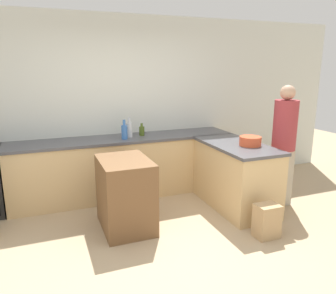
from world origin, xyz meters
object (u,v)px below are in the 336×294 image
Objects in this scene: vinegar_bottle_clear at (129,129)px; olive_oil_bottle at (142,131)px; mixing_bowl at (250,141)px; person_at_peninsula at (284,142)px; water_bottle_blue at (124,132)px; paper_bag at (267,221)px; island_table at (125,194)px.

olive_oil_bottle is at bearing 15.46° from vinegar_bottle_clear.
vinegar_bottle_clear is at bearing -164.54° from olive_oil_bottle.
mixing_bowl is 0.52m from person_at_peninsula.
mixing_bowl is at bearing -45.25° from olive_oil_bottle.
water_bottle_blue is 2.29m from paper_bag.
vinegar_bottle_clear is at bearing 148.49° from person_at_peninsula.
mixing_bowl is 1.64m from olive_oil_bottle.
mixing_bowl is 0.96× the size of vinegar_bottle_clear.
person_at_peninsula is at bearing -35.91° from olive_oil_bottle.
water_bottle_blue is at bearing 145.85° from mixing_bowl.
island_table is 2.90× the size of vinegar_bottle_clear.
person_at_peninsula reaches higher than paper_bag.
island_table is 1.24m from vinegar_bottle_clear.
olive_oil_bottle is at bearing 144.09° from person_at_peninsula.
vinegar_bottle_clear is (-0.21, -0.06, 0.04)m from olive_oil_bottle.
island_table reaches higher than paper_bag.
water_bottle_blue is (-1.47, 1.00, 0.05)m from mixing_bowl.
vinegar_bottle_clear is (0.34, 1.04, 0.59)m from island_table.
vinegar_bottle_clear reaches higher than paper_bag.
vinegar_bottle_clear is 0.18× the size of person_at_peninsula.
island_table is 2.28m from person_at_peninsula.
island_table is 1.79m from mixing_bowl.
paper_bag is (1.46, -0.83, -0.23)m from island_table.
vinegar_bottle_clear is (0.10, 0.11, 0.01)m from water_bottle_blue.
water_bottle_blue is 0.71× the size of paper_bag.
person_at_peninsula reaches higher than water_bottle_blue.
island_table is at bearing -116.50° from olive_oil_bottle.
water_bottle_blue reaches higher than paper_bag.
olive_oil_bottle is 2.27m from paper_bag.
paper_bag is (0.91, -1.92, -0.78)m from olive_oil_bottle.
island_table is at bearing 150.45° from paper_bag.
paper_bag is at bearing -59.09° from vinegar_bottle_clear.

